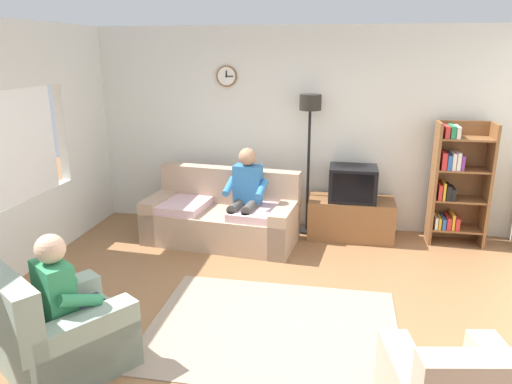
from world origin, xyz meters
name	(u,v)px	position (x,y,z in m)	size (l,w,h in m)	color
ground_plane	(268,321)	(0.00, 0.00, 0.00)	(12.00, 12.00, 0.00)	#8C603D
back_wall_assembly	(299,129)	(0.00, 2.66, 1.35)	(6.20, 0.17, 2.70)	silver
couch	(222,217)	(-0.90, 1.82, 0.31)	(1.98, 1.07, 0.90)	tan
tv_stand	(351,218)	(0.74, 2.25, 0.26)	(1.10, 0.56, 0.52)	brown
tv	(353,183)	(0.74, 2.23, 0.74)	(0.60, 0.49, 0.44)	black
bookshelf	(456,182)	(2.01, 2.32, 0.79)	(0.68, 0.36, 1.55)	brown
floor_lamp	(310,126)	(0.16, 2.35, 1.45)	(0.28, 0.28, 1.85)	black
armchair_near_window	(61,336)	(-1.46, -0.96, 0.29)	(1.16, 1.18, 0.90)	gray
area_rug	(273,328)	(0.06, -0.12, 0.01)	(2.20, 1.70, 0.01)	gray
person_on_couch	(245,193)	(-0.56, 1.72, 0.70)	(0.54, 0.56, 1.24)	#3372B2
person_in_left_armchair	(68,295)	(-1.41, -0.89, 0.60)	(0.61, 0.64, 1.12)	#338C59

